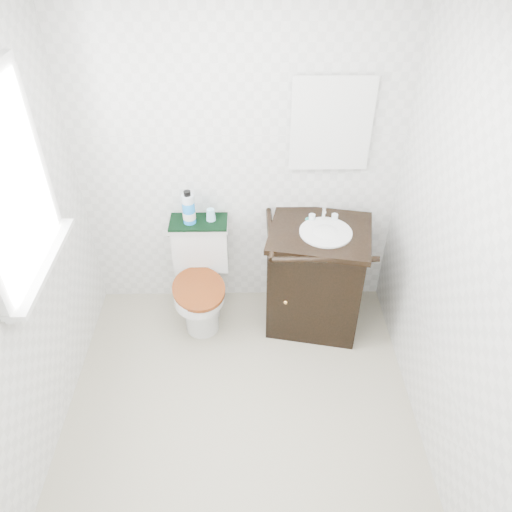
{
  "coord_description": "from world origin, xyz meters",
  "views": [
    {
      "loc": [
        0.07,
        -1.82,
        2.73
      ],
      "look_at": [
        0.11,
        0.75,
        0.73
      ],
      "focal_mm": 35.0,
      "sensor_mm": 36.0,
      "label": 1
    }
  ],
  "objects_px": {
    "toilet": "(201,280)",
    "vanity": "(317,275)",
    "mouthwash_bottle": "(189,208)",
    "cup": "(211,215)",
    "trash_bin": "(299,285)"
  },
  "relations": [
    {
      "from": "toilet",
      "to": "vanity",
      "type": "relative_size",
      "value": 0.83
    },
    {
      "from": "mouthwash_bottle",
      "to": "cup",
      "type": "relative_size",
      "value": 2.93
    },
    {
      "from": "vanity",
      "to": "mouthwash_bottle",
      "type": "distance_m",
      "value": 1.02
    },
    {
      "from": "trash_bin",
      "to": "vanity",
      "type": "bearing_deg",
      "value": -63.79
    },
    {
      "from": "toilet",
      "to": "cup",
      "type": "relative_size",
      "value": 8.99
    },
    {
      "from": "vanity",
      "to": "cup",
      "type": "bearing_deg",
      "value": 164.96
    },
    {
      "from": "toilet",
      "to": "trash_bin",
      "type": "xyz_separation_m",
      "value": [
        0.74,
        0.13,
        -0.17
      ]
    },
    {
      "from": "vanity",
      "to": "cup",
      "type": "distance_m",
      "value": 0.87
    },
    {
      "from": "vanity",
      "to": "mouthwash_bottle",
      "type": "bearing_deg",
      "value": 169.09
    },
    {
      "from": "vanity",
      "to": "trash_bin",
      "type": "bearing_deg",
      "value": 116.21
    },
    {
      "from": "mouthwash_bottle",
      "to": "cup",
      "type": "distance_m",
      "value": 0.16
    },
    {
      "from": "toilet",
      "to": "vanity",
      "type": "xyz_separation_m",
      "value": [
        0.83,
        -0.07,
        0.09
      ]
    },
    {
      "from": "trash_bin",
      "to": "toilet",
      "type": "bearing_deg",
      "value": -169.98
    },
    {
      "from": "trash_bin",
      "to": "cup",
      "type": "relative_size",
      "value": 3.78
    },
    {
      "from": "mouthwash_bottle",
      "to": "trash_bin",
      "type": "bearing_deg",
      "value": 1.78
    }
  ]
}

